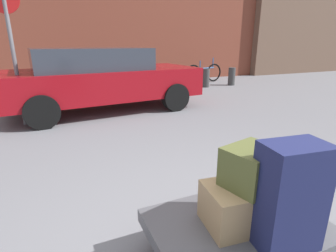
{
  "coord_description": "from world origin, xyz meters",
  "views": [
    {
      "loc": [
        -1.06,
        -1.21,
        1.52
      ],
      "look_at": [
        0.0,
        1.2,
        0.69
      ],
      "focal_mm": 28.04,
      "sensor_mm": 36.0,
      "label": 1
    }
  ],
  "objects_px": {
    "luggage_cart": "(237,231)",
    "bollard_kerb_far": "(232,76)",
    "bicycle_leaning": "(204,73)",
    "bollard_kerb_mid": "(206,78)",
    "suitcase_navy_rear_right": "(289,197)",
    "duffel_bag_tan_front_right": "(248,204)",
    "duffel_bag_olive_topmost_pile": "(252,167)",
    "parked_car": "(101,78)",
    "no_parking_sign": "(11,42)",
    "bollard_kerb_near": "(174,80)"
  },
  "relations": [
    {
      "from": "luggage_cart",
      "to": "bollard_kerb_far",
      "type": "bearing_deg",
      "value": 53.53
    },
    {
      "from": "bicycle_leaning",
      "to": "bollard_kerb_mid",
      "type": "bearing_deg",
      "value": -117.69
    },
    {
      "from": "luggage_cart",
      "to": "bollard_kerb_mid",
      "type": "relative_size",
      "value": 1.81
    },
    {
      "from": "suitcase_navy_rear_right",
      "to": "bollard_kerb_far",
      "type": "bearing_deg",
      "value": 62.93
    },
    {
      "from": "duffel_bag_tan_front_right",
      "to": "bicycle_leaning",
      "type": "relative_size",
      "value": 0.34
    },
    {
      "from": "bicycle_leaning",
      "to": "suitcase_navy_rear_right",
      "type": "bearing_deg",
      "value": -118.18
    },
    {
      "from": "duffel_bag_olive_topmost_pile",
      "to": "parked_car",
      "type": "relative_size",
      "value": 0.08
    },
    {
      "from": "parked_car",
      "to": "no_parking_sign",
      "type": "relative_size",
      "value": 1.77
    },
    {
      "from": "bollard_kerb_far",
      "to": "no_parking_sign",
      "type": "height_order",
      "value": "no_parking_sign"
    },
    {
      "from": "duffel_bag_olive_topmost_pile",
      "to": "bollard_kerb_far",
      "type": "relative_size",
      "value": 0.52
    },
    {
      "from": "luggage_cart",
      "to": "bollard_kerb_mid",
      "type": "distance_m",
      "value": 8.01
    },
    {
      "from": "duffel_bag_tan_front_right",
      "to": "suitcase_navy_rear_right",
      "type": "height_order",
      "value": "suitcase_navy_rear_right"
    },
    {
      "from": "duffel_bag_tan_front_right",
      "to": "suitcase_navy_rear_right",
      "type": "bearing_deg",
      "value": -68.73
    },
    {
      "from": "duffel_bag_tan_front_right",
      "to": "bicycle_leaning",
      "type": "distance_m",
      "value": 9.22
    },
    {
      "from": "luggage_cart",
      "to": "duffel_bag_olive_topmost_pile",
      "type": "relative_size",
      "value": 3.47
    },
    {
      "from": "bollard_kerb_mid",
      "to": "bollard_kerb_far",
      "type": "distance_m",
      "value": 1.13
    },
    {
      "from": "suitcase_navy_rear_right",
      "to": "bollard_kerb_near",
      "type": "relative_size",
      "value": 1.01
    },
    {
      "from": "duffel_bag_tan_front_right",
      "to": "parked_car",
      "type": "xyz_separation_m",
      "value": [
        -0.09,
        4.98,
        0.28
      ]
    },
    {
      "from": "no_parking_sign",
      "to": "bicycle_leaning",
      "type": "bearing_deg",
      "value": 30.04
    },
    {
      "from": "parked_car",
      "to": "bollard_kerb_near",
      "type": "distance_m",
      "value": 3.42
    },
    {
      "from": "luggage_cart",
      "to": "bicycle_leaning",
      "type": "xyz_separation_m",
      "value": [
        4.57,
        8.02,
        0.1
      ]
    },
    {
      "from": "bicycle_leaning",
      "to": "bollard_kerb_near",
      "type": "relative_size",
      "value": 2.69
    },
    {
      "from": "bollard_kerb_mid",
      "to": "no_parking_sign",
      "type": "bearing_deg",
      "value": -156.0
    },
    {
      "from": "suitcase_navy_rear_right",
      "to": "bollard_kerb_far",
      "type": "height_order",
      "value": "suitcase_navy_rear_right"
    },
    {
      "from": "duffel_bag_tan_front_right",
      "to": "suitcase_navy_rear_right",
      "type": "relative_size",
      "value": 0.9
    },
    {
      "from": "bicycle_leaning",
      "to": "bollard_kerb_far",
      "type": "relative_size",
      "value": 2.69
    },
    {
      "from": "parked_car",
      "to": "bicycle_leaning",
      "type": "bearing_deg",
      "value": 33.66
    },
    {
      "from": "suitcase_navy_rear_right",
      "to": "no_parking_sign",
      "type": "xyz_separation_m",
      "value": [
        -1.77,
        4.7,
        0.87
      ]
    },
    {
      "from": "luggage_cart",
      "to": "bollard_kerb_far",
      "type": "height_order",
      "value": "bollard_kerb_far"
    },
    {
      "from": "bollard_kerb_far",
      "to": "luggage_cart",
      "type": "bearing_deg",
      "value": -126.47
    },
    {
      "from": "duffel_bag_tan_front_right",
      "to": "bollard_kerb_near",
      "type": "relative_size",
      "value": 0.91
    },
    {
      "from": "bicycle_leaning",
      "to": "bollard_kerb_mid",
      "type": "height_order",
      "value": "bicycle_leaning"
    },
    {
      "from": "suitcase_navy_rear_right",
      "to": "bollard_kerb_mid",
      "type": "distance_m",
      "value": 8.2
    },
    {
      "from": "luggage_cart",
      "to": "suitcase_navy_rear_right",
      "type": "relative_size",
      "value": 1.79
    },
    {
      "from": "bollard_kerb_mid",
      "to": "no_parking_sign",
      "type": "relative_size",
      "value": 0.26
    },
    {
      "from": "duffel_bag_tan_front_right",
      "to": "no_parking_sign",
      "type": "height_order",
      "value": "no_parking_sign"
    },
    {
      "from": "suitcase_navy_rear_right",
      "to": "parked_car",
      "type": "height_order",
      "value": "parked_car"
    },
    {
      "from": "suitcase_navy_rear_right",
      "to": "bicycle_leaning",
      "type": "bearing_deg",
      "value": 69.51
    },
    {
      "from": "parked_car",
      "to": "bicycle_leaning",
      "type": "relative_size",
      "value": 2.53
    },
    {
      "from": "bollard_kerb_near",
      "to": "bollard_kerb_mid",
      "type": "relative_size",
      "value": 1.0
    },
    {
      "from": "bicycle_leaning",
      "to": "no_parking_sign",
      "type": "xyz_separation_m",
      "value": [
        -6.21,
        -3.59,
        1.17
      ]
    },
    {
      "from": "suitcase_navy_rear_right",
      "to": "bicycle_leaning",
      "type": "relative_size",
      "value": 0.38
    },
    {
      "from": "suitcase_navy_rear_right",
      "to": "parked_car",
      "type": "relative_size",
      "value": 0.15
    },
    {
      "from": "duffel_bag_olive_topmost_pile",
      "to": "bollard_kerb_far",
      "type": "distance_m",
      "value": 8.62
    },
    {
      "from": "luggage_cart",
      "to": "bollard_kerb_near",
      "type": "distance_m",
      "value": 7.46
    },
    {
      "from": "luggage_cart",
      "to": "parked_car",
      "type": "distance_m",
      "value": 4.98
    },
    {
      "from": "duffel_bag_tan_front_right",
      "to": "no_parking_sign",
      "type": "distance_m",
      "value": 4.88
    },
    {
      "from": "bicycle_leaning",
      "to": "bollard_kerb_near",
      "type": "distance_m",
      "value": 2.14
    },
    {
      "from": "suitcase_navy_rear_right",
      "to": "bollard_kerb_mid",
      "type": "xyz_separation_m",
      "value": [
        3.88,
        7.21,
        -0.34
      ]
    },
    {
      "from": "bicycle_leaning",
      "to": "bollard_kerb_far",
      "type": "bearing_deg",
      "value": -62.45
    }
  ]
}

